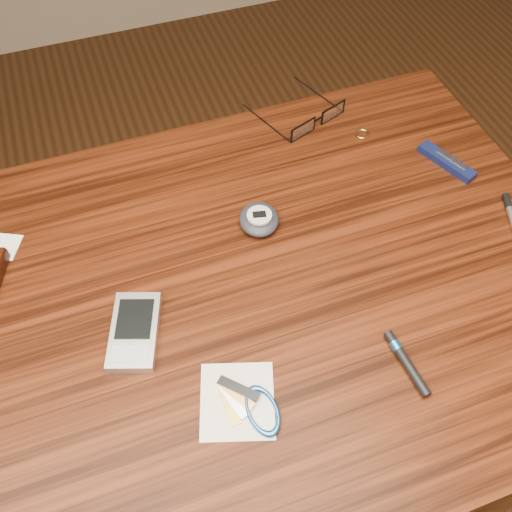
# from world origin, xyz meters

# --- Properties ---
(ground) EXTENTS (3.80, 3.80, 0.00)m
(ground) POSITION_xyz_m (0.00, 0.00, 0.00)
(ground) COLOR #472814
(ground) RESTS_ON ground
(desk) EXTENTS (1.00, 0.70, 0.75)m
(desk) POSITION_xyz_m (0.00, 0.00, 0.65)
(desk) COLOR #3D1709
(desk) RESTS_ON ground
(eyeglasses) EXTENTS (0.16, 0.16, 0.03)m
(eyeglasses) POSITION_xyz_m (0.23, 0.28, 0.76)
(eyeglasses) COLOR black
(eyeglasses) RESTS_ON desk
(gold_ring) EXTENTS (0.03, 0.03, 0.00)m
(gold_ring) POSITION_xyz_m (0.30, 0.23, 0.75)
(gold_ring) COLOR tan
(gold_ring) RESTS_ON desk
(pda_phone) EXTENTS (0.09, 0.12, 0.02)m
(pda_phone) POSITION_xyz_m (-0.15, -0.02, 0.76)
(pda_phone) COLOR silver
(pda_phone) RESTS_ON desk
(pedometer) EXTENTS (0.07, 0.08, 0.03)m
(pedometer) POSITION_xyz_m (0.07, 0.10, 0.76)
(pedometer) COLOR #1F2129
(pedometer) RESTS_ON desk
(notepad_keys) EXTENTS (0.11, 0.12, 0.01)m
(notepad_keys) POSITION_xyz_m (-0.04, -0.16, 0.75)
(notepad_keys) COLOR silver
(notepad_keys) RESTS_ON desk
(pocket_knife) EXTENTS (0.06, 0.10, 0.01)m
(pocket_knife) POSITION_xyz_m (0.40, 0.12, 0.76)
(pocket_knife) COLOR #0E1234
(pocket_knife) RESTS_ON desk
(black_blue_pen) EXTENTS (0.02, 0.09, 0.01)m
(black_blue_pen) POSITION_xyz_m (0.16, -0.17, 0.76)
(black_blue_pen) COLOR black
(black_blue_pen) RESTS_ON desk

